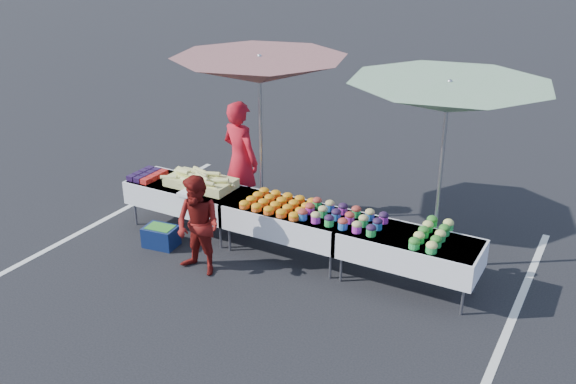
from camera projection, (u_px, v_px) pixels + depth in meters
The scene contains 17 objects.
ground at pixel (288, 255), 9.36m from camera, with size 80.00×80.00×0.00m, color black.
stripe_left at pixel (122, 210), 10.79m from camera, with size 0.10×5.00×0.00m, color silver.
stripe_right at pixel (514, 315), 7.93m from camera, with size 0.10×5.00×0.00m, color silver.
table_left at pixel (187, 195), 9.94m from camera, with size 1.86×0.81×0.75m.
table_center at pixel (288, 219), 9.13m from camera, with size 1.86×0.81×0.75m.
table_right at pixel (409, 248), 8.33m from camera, with size 1.86×0.81×0.75m.
berry_punnets at pixel (148, 175), 10.13m from camera, with size 0.40×0.54×0.08m.
corn_pile at pixel (201, 181), 9.76m from camera, with size 1.16×0.57×0.26m.
plastic_bags at pixel (190, 194), 9.49m from camera, with size 0.30×0.25×0.05m, color white.
carrot_bowls at pixel (278, 203), 9.11m from camera, with size 0.95×0.69×0.11m.
potato_cups at pixel (343, 216), 8.66m from camera, with size 1.14×0.58×0.16m.
bean_baskets at pixel (432, 233), 8.18m from camera, with size 0.36×0.86×0.15m.
vendor at pixel (240, 160), 10.24m from camera, with size 0.71×0.46×1.94m, color red.
customer at pixel (198, 226), 8.65m from camera, with size 0.68×0.53×1.41m, color maroon.
umbrella_left at pixel (260, 71), 9.45m from camera, with size 2.99×2.99×2.70m.
umbrella_right at pixel (448, 99), 8.09m from camera, with size 3.09×3.09×2.68m.
storage_bin at pixel (161, 236), 9.56m from camera, with size 0.52×0.41×0.31m.
Camera 1 is at (4.01, -7.21, 4.53)m, focal length 40.00 mm.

